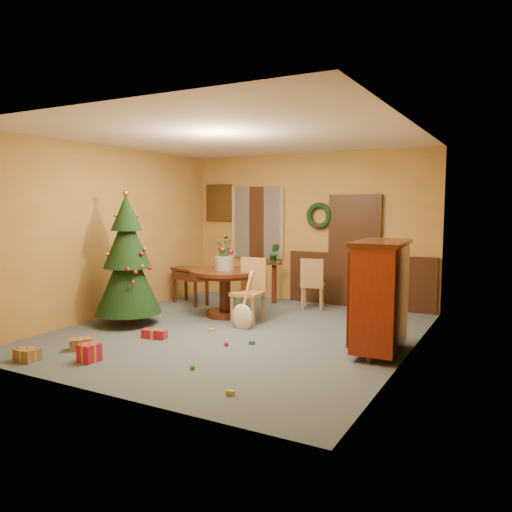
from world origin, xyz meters
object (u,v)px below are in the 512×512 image
Objects in this scene: chair_near at (250,288)px; christmas_tree at (127,261)px; sideboard at (380,294)px; writing_desk at (190,277)px; dining_table at (225,284)px.

chair_near is 0.49× the size of christmas_tree.
sideboard is at bearing -16.73° from chair_near.
writing_desk is (-1.75, 0.76, -0.04)m from chair_near.
chair_near reaches higher than dining_table.
christmas_tree reaches higher than sideboard.
christmas_tree is 2.49× the size of writing_desk.
chair_near is 0.72× the size of sideboard.
christmas_tree is (-1.06, -1.21, 0.45)m from dining_table.
chair_near is 1.22× the size of writing_desk.
christmas_tree is at bearing -174.62° from sideboard.
christmas_tree reaches higher than writing_desk.
dining_table is at bearing 163.70° from sideboard.
writing_desk is at bearing 156.52° from chair_near.
christmas_tree is (-1.64, -1.06, 0.45)m from chair_near.
dining_table is 1.11× the size of chair_near.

